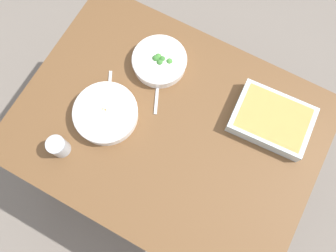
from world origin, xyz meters
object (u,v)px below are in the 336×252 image
Objects in this scene: stew_bowl at (106,113)px; drink_cup at (59,147)px; spoon_by_stew at (109,96)px; baking_dish at (272,119)px; broccoli_bowl at (159,61)px; spoon_by_broccoli at (157,88)px.

drink_cup reaches higher than stew_bowl.
spoon_by_stew is at bearing -99.72° from drink_cup.
spoon_by_stew is (0.62, 0.21, -0.03)m from baking_dish.
drink_cup is (0.67, 0.49, 0.00)m from baking_dish.
drink_cup reaches higher than spoon_by_stew.
broccoli_bowl is (-0.08, -0.30, -0.00)m from stew_bowl.
baking_dish is (-0.51, 0.01, 0.00)m from broccoli_bowl.
stew_bowl is 1.12× the size of broccoli_bowl.
drink_cup is 0.51× the size of spoon_by_broccoli.
broccoli_bowl is 0.51m from baking_dish.
broccoli_bowl is 0.74× the size of baking_dish.
broccoli_bowl is at bearing -1.63° from baking_dish.
stew_bowl is 1.56× the size of spoon_by_stew.
stew_bowl is 3.02× the size of drink_cup.
spoon_by_broccoli is (-0.12, -0.20, -0.03)m from stew_bowl.
stew_bowl and baking_dish have the same top height.
spoon_by_broccoli is at bearing -141.59° from spoon_by_stew.
stew_bowl is at bearing 75.87° from broccoli_bowl.
broccoli_bowl reaches higher than stew_bowl.
baking_dish is 0.83m from drink_cup.
drink_cup is at bearing 72.26° from broccoli_bowl.
broccoli_bowl reaches higher than spoon_by_broccoli.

